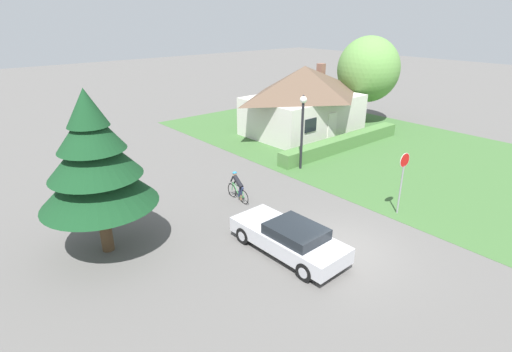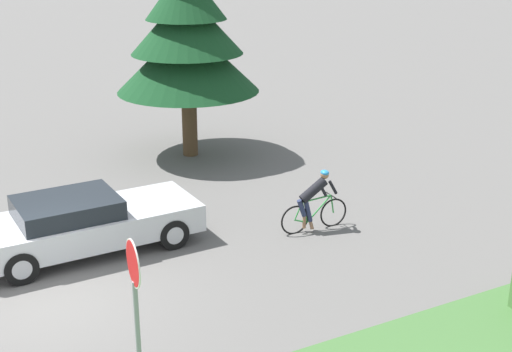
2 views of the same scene
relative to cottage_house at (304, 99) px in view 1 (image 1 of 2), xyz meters
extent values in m
plane|color=#5B5956|center=(-10.59, -12.30, -2.54)|extent=(140.00, 140.00, 0.00)
cube|color=#3D6633|center=(0.98, -8.30, -2.54)|extent=(16.00, 36.00, 0.01)
cube|color=beige|center=(0.00, 0.00, -1.17)|extent=(8.26, 5.66, 2.74)
pyramid|color=brown|center=(0.00, 0.00, 1.28)|extent=(8.92, 6.12, 2.16)
cube|color=silver|center=(0.04, -2.79, -1.54)|extent=(0.90, 0.07, 2.00)
cube|color=black|center=(-2.24, -2.83, -1.04)|extent=(1.10, 0.08, 0.90)
cube|color=brown|center=(2.44, 0.59, 1.89)|extent=(0.51, 0.51, 0.80)
cube|color=#4C7A3D|center=(-0.92, -4.55, -2.12)|extent=(11.00, 0.90, 0.85)
cube|color=#BCBCC1|center=(-12.37, -11.04, -1.98)|extent=(1.94, 4.73, 0.59)
cube|color=black|center=(-12.36, -11.44, -1.49)|extent=(1.64, 2.08, 0.39)
cylinder|color=black|center=(-13.21, -9.47, -2.21)|extent=(0.28, 0.67, 0.66)
cylinder|color=#ADADB2|center=(-13.21, -9.47, -2.21)|extent=(0.29, 0.39, 0.39)
cylinder|color=black|center=(-11.62, -9.42, -2.21)|extent=(0.28, 0.67, 0.66)
cylinder|color=#ADADB2|center=(-11.62, -9.42, -2.21)|extent=(0.29, 0.39, 0.39)
cylinder|color=black|center=(-13.12, -12.65, -2.21)|extent=(0.28, 0.67, 0.66)
cylinder|color=#ADADB2|center=(-13.12, -12.65, -2.21)|extent=(0.29, 0.39, 0.39)
cylinder|color=black|center=(-11.53, -12.60, -2.21)|extent=(0.28, 0.67, 0.66)
cylinder|color=#ADADB2|center=(-11.53, -12.60, -2.21)|extent=(0.29, 0.39, 0.39)
torus|color=black|center=(-11.03, -6.74, -2.22)|extent=(0.07, 0.69, 0.69)
torus|color=black|center=(-10.98, -5.74, -2.22)|extent=(0.07, 0.69, 0.69)
cylinder|color=#338C3F|center=(-11.02, -6.49, -2.08)|extent=(0.04, 0.18, 0.52)
cylinder|color=#338C3F|center=(-11.00, -6.12, -2.05)|extent=(0.07, 0.63, 0.58)
cylinder|color=#338C3F|center=(-11.01, -6.19, -1.80)|extent=(0.07, 0.75, 0.08)
cylinder|color=#338C3F|center=(-11.03, -6.58, -2.28)|extent=(0.05, 0.33, 0.15)
cylinder|color=#338C3F|center=(-11.03, -6.65, -2.02)|extent=(0.04, 0.21, 0.41)
cylinder|color=#338C3F|center=(-10.99, -5.78, -2.00)|extent=(0.04, 0.12, 0.45)
cylinder|color=black|center=(-10.99, -5.82, -1.78)|extent=(0.44, 0.05, 0.02)
ellipsoid|color=black|center=(-11.03, -6.56, -1.81)|extent=(0.09, 0.20, 0.05)
cylinder|color=#262D4C|center=(-11.02, -6.57, -1.96)|extent=(0.12, 0.25, 0.43)
cylinder|color=#262D4C|center=(-11.02, -6.41, -2.04)|extent=(0.12, 0.25, 0.58)
cylinder|color=#8C6647|center=(-11.02, -6.50, -2.30)|extent=(0.08, 0.08, 0.30)
cylinder|color=#8C6647|center=(-10.97, -6.34, -2.40)|extent=(0.17, 0.08, 0.21)
cylinder|color=black|center=(-11.01, -6.28, -1.58)|extent=(0.25, 0.69, 0.55)
cylinder|color=black|center=(-10.99, -6.05, -1.60)|extent=(0.08, 0.25, 0.36)
cylinder|color=black|center=(-10.99, -5.77, -1.60)|extent=(0.08, 0.25, 0.36)
sphere|color=#8C6647|center=(-11.00, -6.00, -1.26)|extent=(0.19, 0.19, 0.19)
ellipsoid|color=#267FBF|center=(-11.00, -6.00, -1.21)|extent=(0.22, 0.18, 0.12)
cylinder|color=gray|center=(-6.38, -11.97, -1.40)|extent=(0.07, 0.07, 2.29)
cylinder|color=red|center=(-6.38, -11.97, 0.00)|extent=(0.61, 0.07, 0.61)
cylinder|color=silver|center=(-6.38, -11.97, 0.00)|extent=(0.64, 0.07, 0.64)
cylinder|color=black|center=(-5.64, -5.24, -0.62)|extent=(0.14, 0.14, 3.84)
sphere|color=white|center=(-5.64, -5.24, 1.47)|extent=(0.39, 0.39, 0.39)
cone|color=black|center=(-5.64, -5.24, 1.67)|extent=(0.24, 0.24, 0.16)
cylinder|color=#4C3823|center=(-17.47, -6.51, -1.57)|extent=(0.45, 0.45, 1.95)
cone|color=#143D1E|center=(-17.47, -6.51, 0.41)|extent=(4.13, 4.13, 2.00)
cone|color=#143D1E|center=(-17.47, -6.51, 1.38)|extent=(3.22, 3.22, 1.76)
cone|color=#143D1E|center=(-17.47, -6.51, 2.23)|extent=(2.31, 2.31, 1.52)
cone|color=#143D1E|center=(-17.47, -6.51, 2.95)|extent=(1.40, 1.40, 1.28)
cylinder|color=#4C3823|center=(6.21, -1.06, -1.46)|extent=(0.38, 0.38, 2.18)
ellipsoid|color=#609347|center=(6.21, -1.06, 1.71)|extent=(4.87, 4.87, 5.12)
camera|label=1|loc=(-21.60, -20.11, 5.81)|focal=28.00mm
camera|label=2|loc=(1.47, -14.42, 4.04)|focal=50.00mm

